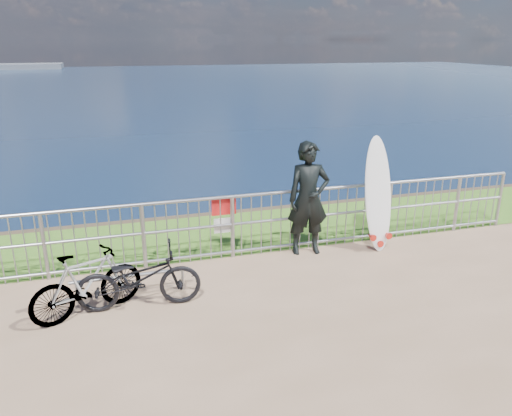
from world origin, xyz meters
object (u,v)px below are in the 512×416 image
object	(u,v)px
bicycle_near	(139,278)
bicycle_far	(87,283)
surfboard	(378,198)
surfer	(308,199)

from	to	relation	value
bicycle_near	bicycle_far	distance (m)	0.69
surfboard	bicycle_near	xyz separation A→B (m)	(-4.22, -0.97, -0.49)
surfboard	bicycle_far	size ratio (longest dim) A/B	1.30
surfer	bicycle_far	world-z (taller)	surfer
surfer	surfboard	bearing A→B (deg)	-1.21
bicycle_far	bicycle_near	bearing A→B (deg)	-112.55
surfer	bicycle_near	bearing A→B (deg)	-152.36
surfboard	bicycle_far	xyz separation A→B (m)	(-4.91, -0.97, -0.47)
bicycle_near	surfer	bearing A→B (deg)	-65.50
surfer	surfboard	xyz separation A→B (m)	(1.25, -0.17, -0.05)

